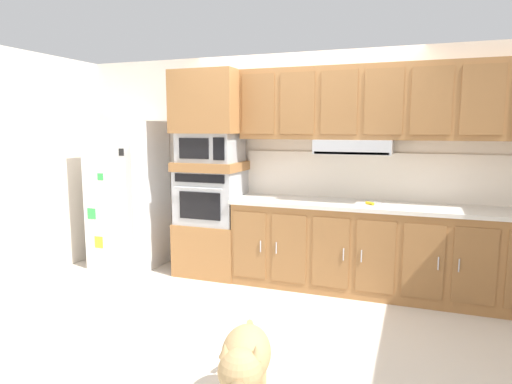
# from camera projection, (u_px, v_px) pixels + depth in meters

# --- Properties ---
(ground_plane) EXTENTS (9.60, 9.60, 0.00)m
(ground_plane) POSITION_uv_depth(u_px,v_px,m) (271.00, 307.00, 4.21)
(ground_plane) COLOR beige
(back_kitchen_wall) EXTENTS (6.20, 0.12, 2.50)m
(back_kitchen_wall) POSITION_uv_depth(u_px,v_px,m) (302.00, 166.00, 5.06)
(back_kitchen_wall) COLOR silver
(back_kitchen_wall) RESTS_ON ground
(side_panel_left) EXTENTS (0.12, 7.10, 2.50)m
(side_panel_left) POSITION_uv_depth(u_px,v_px,m) (34.00, 167.00, 4.99)
(side_panel_left) COLOR silver
(side_panel_left) RESTS_ON ground
(refrigerator) EXTENTS (0.76, 0.73, 1.76)m
(refrigerator) POSITION_uv_depth(u_px,v_px,m) (128.00, 194.00, 5.42)
(refrigerator) COLOR white
(refrigerator) RESTS_ON ground
(oven_base_cabinet) EXTENTS (0.74, 0.62, 0.60)m
(oven_base_cabinet) POSITION_uv_depth(u_px,v_px,m) (212.00, 247.00, 5.19)
(oven_base_cabinet) COLOR #996638
(oven_base_cabinet) RESTS_ON ground
(built_in_oven) EXTENTS (0.70, 0.62, 0.60)m
(built_in_oven) POSITION_uv_depth(u_px,v_px,m) (211.00, 196.00, 5.11)
(built_in_oven) COLOR #A8AAAF
(built_in_oven) RESTS_ON oven_base_cabinet
(appliance_mid_shelf) EXTENTS (0.74, 0.62, 0.10)m
(appliance_mid_shelf) POSITION_uv_depth(u_px,v_px,m) (211.00, 166.00, 5.06)
(appliance_mid_shelf) COLOR #996638
(appliance_mid_shelf) RESTS_ON built_in_oven
(microwave) EXTENTS (0.64, 0.54, 0.32)m
(microwave) POSITION_uv_depth(u_px,v_px,m) (211.00, 148.00, 5.03)
(microwave) COLOR #A8AAAF
(microwave) RESTS_ON appliance_mid_shelf
(appliance_upper_cabinet) EXTENTS (0.74, 0.62, 0.68)m
(appliance_upper_cabinet) POSITION_uv_depth(u_px,v_px,m) (210.00, 103.00, 4.96)
(appliance_upper_cabinet) COLOR #996638
(appliance_upper_cabinet) RESTS_ON microwave
(lower_cabinet_run) EXTENTS (3.01, 0.63, 0.88)m
(lower_cabinet_run) POSITION_uv_depth(u_px,v_px,m) (378.00, 251.00, 4.53)
(lower_cabinet_run) COLOR #996638
(lower_cabinet_run) RESTS_ON ground
(countertop_slab) EXTENTS (3.05, 0.64, 0.04)m
(countertop_slab) POSITION_uv_depth(u_px,v_px,m) (380.00, 206.00, 4.47)
(countertop_slab) COLOR beige
(countertop_slab) RESTS_ON lower_cabinet_run
(backsplash_panel) EXTENTS (3.05, 0.02, 0.50)m
(backsplash_panel) POSITION_uv_depth(u_px,v_px,m) (383.00, 177.00, 4.70)
(backsplash_panel) COLOR white
(backsplash_panel) RESTS_ON countertop_slab
(upper_cabinet_with_hood) EXTENTS (3.01, 0.48, 0.88)m
(upper_cabinet_with_hood) POSITION_uv_depth(u_px,v_px,m) (383.00, 105.00, 4.45)
(upper_cabinet_with_hood) COLOR #996638
(upper_cabinet_with_hood) RESTS_ON backsplash_panel
(screwdriver) EXTENTS (0.17, 0.17, 0.03)m
(screwdriver) POSITION_uv_depth(u_px,v_px,m) (371.00, 203.00, 4.44)
(screwdriver) COLOR yellow
(screwdriver) RESTS_ON countertop_slab
(dog) EXTENTS (0.42, 0.89, 0.59)m
(dog) POSITION_uv_depth(u_px,v_px,m) (245.00, 359.00, 2.52)
(dog) COLOR tan
(dog) RESTS_ON ground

